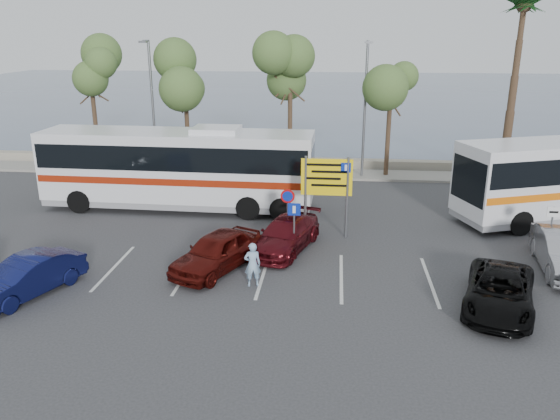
# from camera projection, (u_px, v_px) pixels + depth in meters

# --- Properties ---
(ground) EXTENTS (120.00, 120.00, 0.00)m
(ground) POSITION_uv_depth(u_px,v_px,m) (297.00, 264.00, 21.22)
(ground) COLOR #313134
(ground) RESTS_ON ground
(kerb_strip) EXTENTS (44.00, 2.40, 0.15)m
(kerb_strip) POSITION_uv_depth(u_px,v_px,m) (313.00, 174.00, 34.42)
(kerb_strip) COLOR gray
(kerb_strip) RESTS_ON ground
(seawall) EXTENTS (48.00, 0.80, 0.60)m
(seawall) POSITION_uv_depth(u_px,v_px,m) (315.00, 163.00, 36.24)
(seawall) COLOR gray
(seawall) RESTS_ON ground
(sea) EXTENTS (140.00, 140.00, 0.00)m
(sea) POSITION_uv_depth(u_px,v_px,m) (328.00, 95.00, 77.92)
(sea) COLOR #465771
(sea) RESTS_ON ground
(tree_far_left) EXTENTS (3.20, 3.20, 7.60)m
(tree_far_left) POSITION_uv_depth(u_px,v_px,m) (90.00, 70.00, 33.84)
(tree_far_left) COLOR #382619
(tree_far_left) RESTS_ON kerb_strip
(tree_left) EXTENTS (3.20, 3.20, 7.20)m
(tree_left) POSITION_uv_depth(u_px,v_px,m) (185.00, 76.00, 33.35)
(tree_left) COLOR #382619
(tree_left) RESTS_ON kerb_strip
(tree_mid) EXTENTS (3.20, 3.20, 8.00)m
(tree_mid) POSITION_uv_depth(u_px,v_px,m) (290.00, 66.00, 32.52)
(tree_mid) COLOR #382619
(tree_mid) RESTS_ON kerb_strip
(tree_right) EXTENTS (3.20, 3.20, 7.40)m
(tree_right) POSITION_uv_depth(u_px,v_px,m) (392.00, 75.00, 32.08)
(tree_right) COLOR #382619
(tree_right) RESTS_ON kerb_strip
(palm_tree) EXTENTS (4.80, 4.80, 11.20)m
(palm_tree) POSITION_uv_depth(u_px,v_px,m) (524.00, 8.00, 30.25)
(palm_tree) COLOR #382619
(palm_tree) RESTS_ON kerb_strip
(street_lamp_left) EXTENTS (0.45, 1.15, 8.01)m
(street_lamp_left) POSITION_uv_depth(u_px,v_px,m) (152.00, 100.00, 33.53)
(street_lamp_left) COLOR slate
(street_lamp_left) RESTS_ON kerb_strip
(street_lamp_right) EXTENTS (0.45, 1.15, 8.01)m
(street_lamp_right) POSITION_uv_depth(u_px,v_px,m) (365.00, 103.00, 32.27)
(street_lamp_right) COLOR slate
(street_lamp_right) RESTS_ON kerb_strip
(direction_sign) EXTENTS (2.20, 0.12, 3.60)m
(direction_sign) POSITION_uv_depth(u_px,v_px,m) (327.00, 183.00, 23.38)
(direction_sign) COLOR slate
(direction_sign) RESTS_ON ground
(sign_no_stop) EXTENTS (0.60, 0.08, 2.35)m
(sign_no_stop) POSITION_uv_depth(u_px,v_px,m) (288.00, 207.00, 23.04)
(sign_no_stop) COLOR slate
(sign_no_stop) RESTS_ON ground
(sign_parking) EXTENTS (0.50, 0.07, 2.25)m
(sign_parking) POSITION_uv_depth(u_px,v_px,m) (294.00, 222.00, 21.53)
(sign_parking) COLOR slate
(sign_parking) RESTS_ON ground
(sign_taxi) EXTENTS (0.50, 0.07, 2.20)m
(sign_taxi) POSITION_uv_depth(u_px,v_px,m) (551.00, 226.00, 21.23)
(sign_taxi) COLOR slate
(sign_taxi) RESTS_ON ground
(lane_markings) EXTENTS (12.02, 4.20, 0.01)m
(lane_markings) POSITION_uv_depth(u_px,v_px,m) (265.00, 274.00, 20.38)
(lane_markings) COLOR silver
(lane_markings) RESTS_ON ground
(coach_bus_left) EXTENTS (13.58, 3.17, 4.22)m
(coach_bus_left) POSITION_uv_depth(u_px,v_px,m) (178.00, 171.00, 27.38)
(coach_bus_left) COLOR silver
(coach_bus_left) RESTS_ON ground
(car_blue) EXTENTS (2.92, 4.32, 1.35)m
(car_blue) POSITION_uv_depth(u_px,v_px,m) (27.00, 277.00, 18.58)
(car_blue) COLOR #0E1445
(car_blue) RESTS_ON ground
(car_maroon) EXTENTS (3.07, 4.80, 1.29)m
(car_maroon) POSITION_uv_depth(u_px,v_px,m) (286.00, 235.00, 22.49)
(car_maroon) COLOR #520D13
(car_maroon) RESTS_ON ground
(car_red) EXTENTS (3.39, 4.61, 1.46)m
(car_red) POSITION_uv_depth(u_px,v_px,m) (217.00, 252.00, 20.56)
(car_red) COLOR #4C0E0A
(car_red) RESTS_ON ground
(suv_black) EXTENTS (3.31, 4.91, 1.25)m
(suv_black) POSITION_uv_depth(u_px,v_px,m) (500.00, 291.00, 17.65)
(suv_black) COLOR black
(suv_black) RESTS_ON ground
(pedestrian_near) EXTENTS (0.68, 0.53, 1.63)m
(pedestrian_near) POSITION_uv_depth(u_px,v_px,m) (252.00, 264.00, 19.21)
(pedestrian_near) COLOR #8DAFCE
(pedestrian_near) RESTS_ON ground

